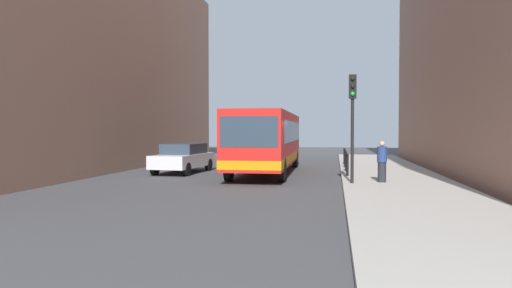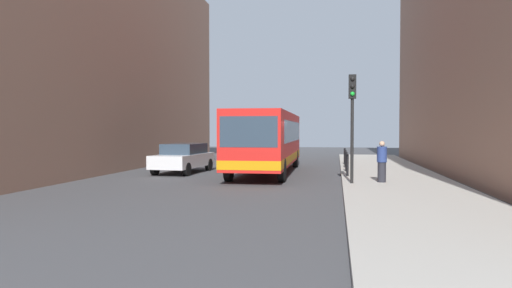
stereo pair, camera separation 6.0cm
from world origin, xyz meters
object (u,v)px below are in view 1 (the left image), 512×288
Objects in this scene: bollard_mid at (346,162)px; bollard_farthest at (344,156)px; bus at (268,139)px; pedestrian_near_signal at (382,162)px; bollard_near at (347,165)px; traffic_light at (352,108)px; bollard_far at (345,159)px; car_beside_bus at (183,157)px.

bollard_mid is 4.70m from bollard_farthest.
bus reaches higher than pedestrian_near_signal.
bus is 4.70m from bollard_near.
traffic_light is 3.68m from bollard_near.
pedestrian_near_signal is (1.25, -9.27, 0.31)m from bollard_farthest.
pedestrian_near_signal reaches higher than bollard_far.
bollard_farthest is at bearing -130.77° from bus.
bollard_far is at bearing -90.00° from bollard_farthest.
traffic_light is 10.14m from bollard_farthest.
car_beside_bus is 8.15m from bollard_mid.
bollard_near is at bearing 92.05° from traffic_light.
bollard_near is 2.56m from pedestrian_near_signal.
car_beside_bus reaches higher than bollard_farthest.
pedestrian_near_signal is (1.15, 0.59, -2.07)m from traffic_light.
bollard_far is (-0.10, 7.50, -2.38)m from traffic_light.
bollard_farthest is at bearing -142.56° from car_beside_bus.
bollard_far is at bearing 90.76° from traffic_light.
bus is at bearing 148.71° from bollard_near.
bollard_mid is (8.12, 0.63, -0.16)m from car_beside_bus.
bollard_far and bollard_farthest have the same top height.
bollard_mid is 1.00× the size of bollard_far.
pedestrian_near_signal is at bearing -79.73° from bollard_far.
bollard_near is at bearing 147.74° from bus.
car_beside_bus is 9.72m from bollard_farthest.
car_beside_bus is at bearing 7.72° from bus.
bollard_far is at bearing 78.86° from pedestrian_near_signal.
bus is at bearing 179.71° from bollard_mid.
bus reaches higher than bollard_near.
bollard_farthest is (0.00, 7.05, 0.00)m from bollard_near.
bollard_near is at bearing -90.00° from bollard_far.
bollard_mid is 2.35m from bollard_far.
traffic_light is at bearing -87.95° from bollard_near.
traffic_light reaches higher than car_beside_bus.
bollard_far is at bearing 90.00° from bollard_near.
pedestrian_near_signal is at bearing 161.39° from car_beside_bus.
car_beside_bus is (-4.22, -0.65, -0.94)m from bus.
traffic_light reaches higher than pedestrian_near_signal.
bus is 11.64× the size of bollard_mid.
bollard_far is (3.90, 2.33, -1.10)m from bus.
car_beside_bus is 8.31m from bollard_near.
bus is 6.94m from pedestrian_near_signal.
bus is at bearing -167.13° from car_beside_bus.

